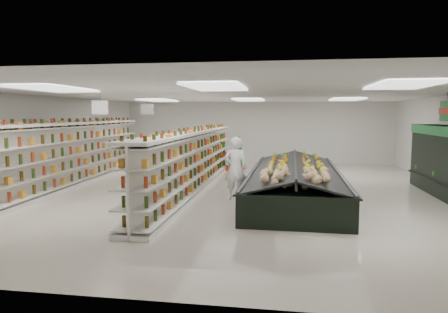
% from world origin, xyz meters
% --- Properties ---
extents(floor, '(16.00, 16.00, 0.00)m').
position_xyz_m(floor, '(0.00, 0.00, 0.00)').
color(floor, beige).
rests_on(floor, ground).
extents(ceiling, '(14.00, 16.00, 0.02)m').
position_xyz_m(ceiling, '(0.00, 0.00, 3.20)').
color(ceiling, white).
rests_on(ceiling, wall_back).
extents(wall_back, '(14.00, 0.02, 3.20)m').
position_xyz_m(wall_back, '(0.00, 8.00, 1.60)').
color(wall_back, silver).
rests_on(wall_back, floor).
extents(wall_front, '(14.00, 0.02, 3.20)m').
position_xyz_m(wall_front, '(0.00, -8.00, 1.60)').
color(wall_front, silver).
rests_on(wall_front, floor).
extents(wall_left, '(0.02, 16.00, 3.20)m').
position_xyz_m(wall_left, '(-7.00, 0.00, 1.60)').
color(wall_left, silver).
rests_on(wall_left, floor).
extents(aisle_sign_near, '(0.52, 0.06, 0.75)m').
position_xyz_m(aisle_sign_near, '(-3.80, -2.00, 2.75)').
color(aisle_sign_near, white).
rests_on(aisle_sign_near, ceiling).
extents(aisle_sign_far, '(0.52, 0.06, 0.75)m').
position_xyz_m(aisle_sign_far, '(-3.80, 2.00, 2.75)').
color(aisle_sign_far, white).
rests_on(aisle_sign_far, ceiling).
extents(gondola_left, '(1.44, 13.18, 2.28)m').
position_xyz_m(gondola_left, '(-6.06, -0.80, 1.05)').
color(gondola_left, white).
rests_on(gondola_left, floor).
extents(gondola_center, '(0.89, 11.52, 2.00)m').
position_xyz_m(gondola_center, '(-1.53, 0.14, 0.92)').
color(gondola_center, white).
rests_on(gondola_center, floor).
extents(produce_island, '(2.92, 7.76, 1.15)m').
position_xyz_m(produce_island, '(1.87, -0.54, 0.52)').
color(produce_island, black).
rests_on(produce_island, floor).
extents(soda_endcap, '(1.15, 0.82, 1.41)m').
position_xyz_m(soda_endcap, '(-0.89, 4.99, 0.69)').
color(soda_endcap, red).
rests_on(soda_endcap, floor).
extents(shopper_main, '(0.76, 0.58, 1.88)m').
position_xyz_m(shopper_main, '(0.09, -1.29, 0.94)').
color(shopper_main, white).
rests_on(shopper_main, floor).
extents(shopper_background, '(0.62, 0.81, 1.47)m').
position_xyz_m(shopper_background, '(-3.89, 2.68, 0.74)').
color(shopper_background, tan).
rests_on(shopper_background, floor).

